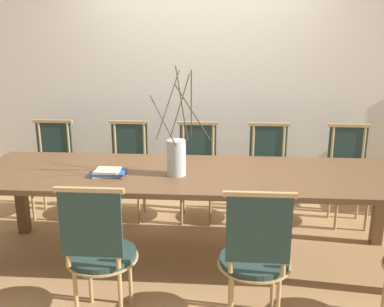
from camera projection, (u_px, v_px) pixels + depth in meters
The scene contains 12 objects.
ground_plane at pixel (192, 259), 3.51m from camera, with size 16.00×16.00×0.00m, color #A87F51.
wall_rear at pixel (202, 53), 4.41m from camera, with size 12.00×0.06×3.20m.
dining_table at pixel (192, 181), 3.33m from camera, with size 3.40×0.99×0.75m.
chair_near_left at pixel (99, 250), 2.61m from camera, with size 0.45×0.45×0.96m.
chair_near_center at pixel (255, 255), 2.55m from camera, with size 0.45×0.45×0.96m.
chair_far_leftend at pixel (51, 166), 4.28m from camera, with size 0.45×0.45×0.96m.
chair_far_left at pixel (128, 168), 4.23m from camera, with size 0.45×0.45×0.96m.
chair_far_center at pixel (197, 169), 4.18m from camera, with size 0.45×0.45×0.96m.
chair_far_right at pixel (268, 171), 4.13m from camera, with size 0.45×0.45×0.96m.
chair_far_rightend at pixel (349, 173), 4.08m from camera, with size 0.45×0.45×0.96m.
vase_centerpiece at pixel (177, 156), 3.21m from camera, with size 0.45×0.42×0.82m.
book_stack at pixel (108, 172), 3.23m from camera, with size 0.26×0.20×0.05m.
Camera 1 is at (0.23, -3.15, 1.77)m, focal length 40.00 mm.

